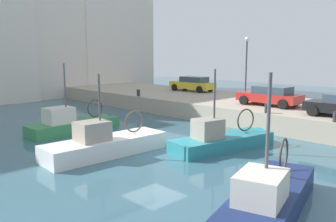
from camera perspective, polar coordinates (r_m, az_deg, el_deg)
name	(u,v)px	position (r m, az deg, el deg)	size (l,w,h in m)	color
water_surface	(154,149)	(18.11, -2.27, -6.02)	(80.00, 80.00, 0.00)	#386070
quay_wall	(272,111)	(26.92, 16.16, -0.03)	(9.00, 56.00, 1.20)	#ADA08C
fishing_boat_green	(78,129)	(22.74, -14.17, -2.73)	(6.50, 1.93, 4.91)	#388951
fishing_boat_navy	(272,205)	(11.80, 16.18, -14.23)	(6.78, 3.30, 5.00)	navy
fishing_boat_white	(112,151)	(17.46, -8.96, -6.30)	(6.89, 2.20, 4.63)	white
fishing_boat_teal	(227,145)	(18.48, 9.40, -5.40)	(6.62, 2.81, 4.77)	teal
parked_car_red	(270,96)	(25.37, 15.95, 2.38)	(2.06, 4.28, 1.34)	red
parked_car_yellow	(193,84)	(33.79, 3.96, 4.37)	(2.06, 4.47, 1.38)	gold
mooring_bollard_south	(336,117)	(20.57, 25.13, -0.84)	(0.28, 0.28, 0.55)	#2D2D33
mooring_bollard_mid	(267,108)	(22.24, 15.47, 0.40)	(0.28, 0.28, 0.55)	#2D2D33
mooring_bollard_north	(138,93)	(30.03, -4.73, 2.91)	(0.28, 0.28, 0.55)	#2D2D33
quay_streetlamp	(247,57)	(29.57, 12.40, 8.42)	(0.36, 0.36, 4.83)	#38383D
waterfront_building_central	(102,28)	(47.22, -10.46, 12.85)	(10.20, 8.83, 15.71)	silver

